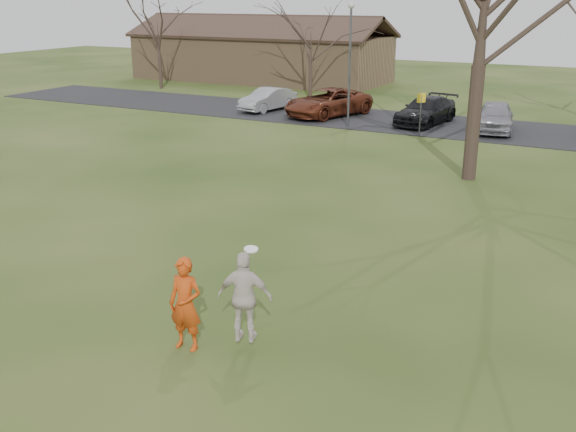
# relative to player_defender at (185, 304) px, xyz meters

# --- Properties ---
(ground) EXTENTS (120.00, 120.00, 0.00)m
(ground) POSITION_rel_player_defender_xyz_m (0.08, 0.17, -0.94)
(ground) COLOR #1E380F
(ground) RESTS_ON ground
(parking_strip) EXTENTS (62.00, 6.50, 0.04)m
(parking_strip) POSITION_rel_player_defender_xyz_m (0.08, 25.17, -0.92)
(parking_strip) COLOR black
(parking_strip) RESTS_ON ground
(player_defender) EXTENTS (0.72, 0.51, 1.88)m
(player_defender) POSITION_rel_player_defender_xyz_m (0.00, 0.00, 0.00)
(player_defender) COLOR #C0400F
(player_defender) RESTS_ON ground
(car_1) EXTENTS (2.18, 4.20, 1.32)m
(car_1) POSITION_rel_player_defender_xyz_m (-12.06, 25.07, -0.24)
(car_1) COLOR #939498
(car_1) RESTS_ON parking_strip
(car_2) EXTENTS (4.20, 6.04, 1.53)m
(car_2) POSITION_rel_player_defender_xyz_m (-8.13, 25.01, -0.14)
(car_2) COLOR #612816
(car_2) RESTS_ON parking_strip
(car_3) EXTENTS (2.64, 5.06, 1.40)m
(car_3) POSITION_rel_player_defender_xyz_m (-2.50, 25.18, -0.20)
(car_3) COLOR black
(car_3) RESTS_ON parking_strip
(car_4) EXTENTS (2.41, 4.58, 1.48)m
(car_4) POSITION_rel_player_defender_xyz_m (1.16, 24.81, -0.16)
(car_4) COLOR gray
(car_4) RESTS_ON parking_strip
(catching_play) EXTENTS (1.15, 0.74, 1.86)m
(catching_play) POSITION_rel_player_defender_xyz_m (1.10, 0.41, 0.22)
(catching_play) COLOR beige
(catching_play) RESTS_ON ground
(building) EXTENTS (20.60, 8.50, 5.14)m
(building) POSITION_rel_player_defender_xyz_m (-19.92, 38.17, 0.99)
(building) COLOR #8C6D4C
(building) RESTS_ON ground
(lamp_post) EXTENTS (0.34, 0.34, 6.27)m
(lamp_post) POSITION_rel_player_defender_xyz_m (-5.92, 22.67, 3.03)
(lamp_post) COLOR #47474C
(lamp_post) RESTS_ON ground
(sign_yellow) EXTENTS (0.35, 0.35, 2.08)m
(sign_yellow) POSITION_rel_player_defender_xyz_m (-1.92, 22.17, 0.51)
(sign_yellow) COLOR #47474C
(sign_yellow) RESTS_ON ground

